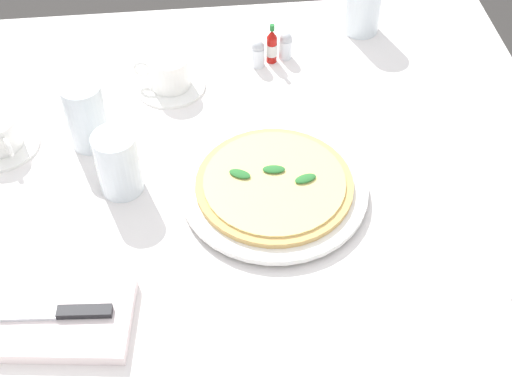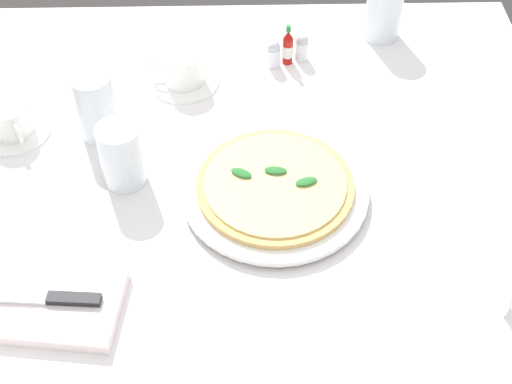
# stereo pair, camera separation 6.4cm
# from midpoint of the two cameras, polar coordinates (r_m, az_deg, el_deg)

# --- Properties ---
(dining_table) EXTENTS (1.14, 1.14, 0.76)m
(dining_table) POSITION_cam_midpoint_polar(r_m,az_deg,el_deg) (1.23, 0.07, -5.21)
(dining_table) COLOR white
(dining_table) RESTS_ON ground_plane
(pizza_plate) EXTENTS (0.30, 0.30, 0.02)m
(pizza_plate) POSITION_cam_midpoint_polar(r_m,az_deg,el_deg) (1.13, 3.14, 0.05)
(pizza_plate) COLOR white
(pizza_plate) RESTS_ON dining_table
(pizza) EXTENTS (0.25, 0.25, 0.02)m
(pizza) POSITION_cam_midpoint_polar(r_m,az_deg,el_deg) (1.12, 3.16, 0.54)
(pizza) COLOR #DBAD60
(pizza) RESTS_ON pizza_plate
(coffee_cup_left_edge) EXTENTS (0.13, 0.13, 0.06)m
(coffee_cup_left_edge) POSITION_cam_midpoint_polar(r_m,az_deg,el_deg) (1.29, -17.87, 5.46)
(coffee_cup_left_edge) COLOR white
(coffee_cup_left_edge) RESTS_ON dining_table
(coffee_cup_far_right) EXTENTS (0.13, 0.13, 0.07)m
(coffee_cup_far_right) POSITION_cam_midpoint_polar(r_m,az_deg,el_deg) (1.34, -4.53, 9.76)
(coffee_cup_far_right) COLOR white
(coffee_cup_far_right) RESTS_ON dining_table
(water_glass_far_left) EXTENTS (0.07, 0.07, 0.11)m
(water_glass_far_left) POSITION_cam_midpoint_polar(r_m,az_deg,el_deg) (1.14, -9.16, 2.69)
(water_glass_far_left) COLOR white
(water_glass_far_left) RESTS_ON dining_table
(water_glass_center_back) EXTENTS (0.07, 0.07, 0.13)m
(water_glass_center_back) POSITION_cam_midpoint_polar(r_m,az_deg,el_deg) (1.47, 11.50, 14.04)
(water_glass_center_back) COLOR white
(water_glass_center_back) RESTS_ON dining_table
(water_glass_near_right) EXTENTS (0.07, 0.07, 0.12)m
(water_glass_near_right) POSITION_cam_midpoint_polar(r_m,az_deg,el_deg) (1.23, -11.28, 6.52)
(water_glass_near_right) COLOR white
(water_glass_near_right) RESTS_ON dining_table
(napkin_folded) EXTENTS (0.23, 0.16, 0.02)m
(napkin_folded) POSITION_cam_midpoint_polar(r_m,az_deg,el_deg) (1.04, -15.13, -8.72)
(napkin_folded) COLOR white
(napkin_folded) RESTS_ON dining_table
(dinner_knife) EXTENTS (0.20, 0.03, 0.01)m
(dinner_knife) POSITION_cam_midpoint_polar(r_m,az_deg,el_deg) (1.03, -15.44, -8.27)
(dinner_knife) COLOR silver
(dinner_knife) RESTS_ON napkin_folded
(hot_sauce_bottle) EXTENTS (0.02, 0.02, 0.08)m
(hot_sauce_bottle) POSITION_cam_midpoint_polar(r_m,az_deg,el_deg) (1.38, 3.92, 11.48)
(hot_sauce_bottle) COLOR #B7140F
(hot_sauce_bottle) RESTS_ON dining_table
(salt_shaker) EXTENTS (0.03, 0.03, 0.06)m
(salt_shaker) POSITION_cam_midpoint_polar(r_m,az_deg,el_deg) (1.38, 2.75, 10.93)
(salt_shaker) COLOR white
(salt_shaker) RESTS_ON dining_table
(pepper_shaker) EXTENTS (0.03, 0.03, 0.06)m
(pepper_shaker) POSITION_cam_midpoint_polar(r_m,az_deg,el_deg) (1.40, 5.04, 11.42)
(pepper_shaker) COLOR white
(pepper_shaker) RESTS_ON dining_table
(menu_card) EXTENTS (0.01, 0.09, 0.06)m
(menu_card) POSITION_cam_midpoint_polar(r_m,az_deg,el_deg) (1.07, 20.60, -6.64)
(menu_card) COLOR white
(menu_card) RESTS_ON dining_table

